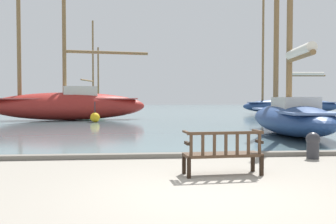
{
  "coord_description": "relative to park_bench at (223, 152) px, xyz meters",
  "views": [
    {
      "loc": [
        -1.23,
        -6.07,
        1.58
      ],
      "look_at": [
        0.32,
        10.0,
        1.0
      ],
      "focal_mm": 40.0,
      "sensor_mm": 36.0,
      "label": 1
    }
  ],
  "objects": [
    {
      "name": "mooring_bollard",
      "position": [
        2.87,
        1.85,
        -0.09
      ],
      "size": [
        0.37,
        0.37,
        0.7
      ],
      "color": "#2D2D33",
      "rests_on": "ground"
    },
    {
      "name": "channel_buoy",
      "position": [
        -4.21,
        16.44,
        -0.08
      ],
      "size": [
        0.6,
        0.6,
        1.3
      ],
      "color": "gold",
      "rests_on": "harbor_water"
    },
    {
      "name": "park_bench",
      "position": [
        0.0,
        0.0,
        0.0
      ],
      "size": [
        1.64,
        0.65,
        0.92
      ],
      "color": "black",
      "rests_on": "ground"
    },
    {
      "name": "sailboat_distant_harbor",
      "position": [
        -6.28,
        19.14,
        0.8
      ],
      "size": [
        13.21,
        4.26,
        13.71
      ],
      "color": "maroon",
      "rests_on": "harbor_water"
    },
    {
      "name": "sailboat_outer_starboard",
      "position": [
        13.78,
        28.01,
        0.59
      ],
      "size": [
        9.77,
        2.74,
        13.57
      ],
      "color": "navy",
      "rests_on": "harbor_water"
    },
    {
      "name": "ground_plane",
      "position": [
        -0.63,
        -1.46,
        -0.47
      ],
      "size": [
        160.0,
        160.0,
        0.0
      ],
      "primitive_type": "plane",
      "color": "gray"
    },
    {
      "name": "harbor_water",
      "position": [
        -0.63,
        42.54,
        -0.43
      ],
      "size": [
        100.0,
        80.0,
        0.08
      ],
      "primitive_type": "cube",
      "color": "slate",
      "rests_on": "ground"
    },
    {
      "name": "sailboat_mid_starboard",
      "position": [
        -6.44,
        36.68,
        0.49
      ],
      "size": [
        3.47,
        8.07,
        10.56
      ],
      "color": "#2D6647",
      "rests_on": "harbor_water"
    },
    {
      "name": "sailboat_nearest_starboard",
      "position": [
        4.68,
        7.43,
        0.5
      ],
      "size": [
        3.53,
        8.42,
        9.98
      ],
      "color": "navy",
      "rests_on": "harbor_water"
    },
    {
      "name": "quay_edge_kerb",
      "position": [
        -0.63,
        2.39,
        -0.41
      ],
      "size": [
        40.0,
        0.3,
        0.12
      ],
      "primitive_type": "cube",
      "color": "slate",
      "rests_on": "ground"
    }
  ]
}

